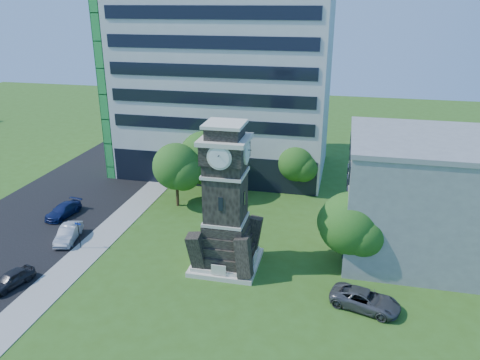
% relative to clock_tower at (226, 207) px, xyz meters
% --- Properties ---
extents(ground, '(160.00, 160.00, 0.00)m').
position_rel_clock_tower_xyz_m(ground, '(-3.00, -2.00, -5.28)').
color(ground, '#325718').
rests_on(ground, ground).
extents(sidewalk, '(3.00, 70.00, 0.06)m').
position_rel_clock_tower_xyz_m(sidewalk, '(-12.50, 3.00, -5.25)').
color(sidewalk, gray).
rests_on(sidewalk, ground).
extents(street, '(14.00, 80.00, 0.02)m').
position_rel_clock_tower_xyz_m(street, '(-21.00, 3.00, -5.27)').
color(street, black).
rests_on(street, ground).
extents(clock_tower, '(5.40, 5.40, 12.22)m').
position_rel_clock_tower_xyz_m(clock_tower, '(0.00, 0.00, 0.00)').
color(clock_tower, beige).
rests_on(clock_tower, ground).
extents(office_tall, '(26.20, 15.11, 28.60)m').
position_rel_clock_tower_xyz_m(office_tall, '(-6.20, 23.84, 8.94)').
color(office_tall, silver).
rests_on(office_tall, ground).
extents(office_low, '(15.20, 12.20, 10.40)m').
position_rel_clock_tower_xyz_m(office_low, '(16.97, 6.00, -0.07)').
color(office_low, gray).
rests_on(office_low, ground).
extents(car_street_south, '(2.45, 3.95, 1.25)m').
position_rel_clock_tower_xyz_m(car_street_south, '(-15.44, -6.82, -4.65)').
color(car_street_south, '#232328').
rests_on(car_street_south, ground).
extents(car_street_mid, '(2.38, 4.45, 1.39)m').
position_rel_clock_tower_xyz_m(car_street_mid, '(-15.25, 0.83, -4.58)').
color(car_street_mid, '#A0A2A7').
rests_on(car_street_mid, ground).
extents(car_street_north, '(2.36, 4.57, 1.27)m').
position_rel_clock_tower_xyz_m(car_street_north, '(-18.68, 5.40, -4.65)').
color(car_street_north, '#111C4C').
rests_on(car_street_north, ground).
extents(car_east_lot, '(5.41, 3.59, 1.38)m').
position_rel_clock_tower_xyz_m(car_east_lot, '(11.23, -3.59, -4.59)').
color(car_east_lot, '#48494D').
rests_on(car_east_lot, ground).
extents(park_bench, '(1.85, 0.49, 0.96)m').
position_rel_clock_tower_xyz_m(park_bench, '(0.29, -0.18, -4.77)').
color(park_bench, black).
rests_on(park_bench, ground).
extents(street_sign, '(0.63, 0.06, 2.61)m').
position_rel_clock_tower_xyz_m(street_sign, '(-13.37, -0.31, -3.65)').
color(street_sign, black).
rests_on(street_sign, ground).
extents(tree_nw, '(5.42, 4.93, 6.97)m').
position_rel_clock_tower_xyz_m(tree_nw, '(-8.07, 10.54, -0.96)').
color(tree_nw, '#332114').
rests_on(tree_nw, ground).
extents(tree_nc, '(6.64, 6.03, 7.46)m').
position_rel_clock_tower_xyz_m(tree_nc, '(-5.89, 14.09, -1.02)').
color(tree_nc, '#332114').
rests_on(tree_nc, ground).
extents(tree_ne, '(4.85, 4.41, 5.81)m').
position_rel_clock_tower_xyz_m(tree_ne, '(3.88, 17.35, -1.82)').
color(tree_ne, '#332114').
rests_on(tree_ne, ground).
extents(tree_east, '(5.64, 5.13, 6.66)m').
position_rel_clock_tower_xyz_m(tree_east, '(9.93, 1.67, -1.34)').
color(tree_east, '#332114').
rests_on(tree_east, ground).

